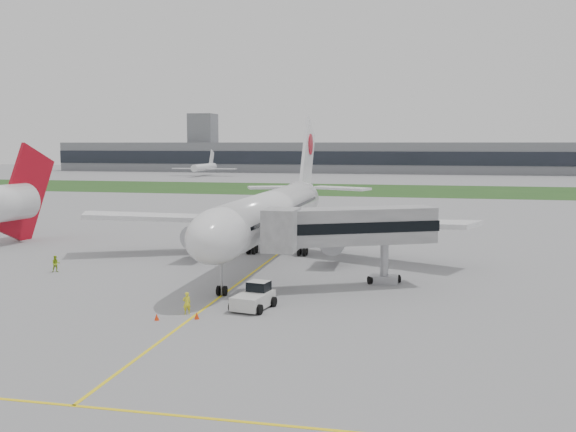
% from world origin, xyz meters
% --- Properties ---
extents(ground, '(600.00, 600.00, 0.00)m').
position_xyz_m(ground, '(0.00, 0.00, 0.00)').
color(ground, '#98989B').
rests_on(ground, ground).
extents(apron_markings, '(70.00, 70.00, 0.04)m').
position_xyz_m(apron_markings, '(0.00, -5.00, 0.00)').
color(apron_markings, yellow).
rests_on(apron_markings, ground).
extents(grass_strip, '(600.00, 50.00, 0.02)m').
position_xyz_m(grass_strip, '(0.00, 120.00, 0.01)').
color(grass_strip, '#20451A').
rests_on(grass_strip, ground).
extents(terminal_building, '(320.00, 22.30, 14.00)m').
position_xyz_m(terminal_building, '(0.00, 229.87, 7.00)').
color(terminal_building, gray).
rests_on(terminal_building, ground).
extents(control_tower, '(12.00, 12.00, 56.00)m').
position_xyz_m(control_tower, '(-90.00, 232.00, 0.00)').
color(control_tower, gray).
rests_on(control_tower, ground).
extents(airliner, '(48.13, 53.95, 17.88)m').
position_xyz_m(airliner, '(0.00, 4.87, 5.66)').
color(airliner, silver).
rests_on(airliner, ground).
extents(pushback_tug, '(3.44, 4.51, 2.12)m').
position_xyz_m(pushback_tug, '(4.06, -18.63, 0.98)').
color(pushback_tug, silver).
rests_on(pushback_tug, ground).
extents(jet_bridge, '(15.97, 11.10, 7.79)m').
position_xyz_m(jet_bridge, '(10.32, -9.33, 5.76)').
color(jet_bridge, '#ADADB0').
rests_on(jet_bridge, ground).
extents(safety_cone_left, '(0.38, 0.38, 0.52)m').
position_xyz_m(safety_cone_left, '(-2.43, -23.81, 0.26)').
color(safety_cone_left, red).
rests_on(safety_cone_left, ground).
extents(safety_cone_right, '(0.40, 0.40, 0.55)m').
position_xyz_m(safety_cone_right, '(0.50, -22.83, 0.28)').
color(safety_cone_right, red).
rests_on(safety_cone_right, ground).
extents(ground_crew_near, '(0.79, 0.74, 1.82)m').
position_xyz_m(ground_crew_near, '(-0.78, -21.61, 0.91)').
color(ground_crew_near, yellow).
rests_on(ground_crew_near, ground).
extents(ground_crew_far, '(1.10, 1.06, 1.78)m').
position_xyz_m(ground_crew_far, '(-20.64, -8.55, 0.89)').
color(ground_crew_far, '#9EC520').
rests_on(ground_crew_far, ground).
extents(neighbor_aircraft, '(6.66, 18.01, 14.56)m').
position_xyz_m(neighbor_aircraft, '(-37.90, 6.32, 5.77)').
color(neighbor_aircraft, '#A20918').
rests_on(neighbor_aircraft, ground).
extents(distant_aircraft_left, '(27.59, 24.35, 10.54)m').
position_xyz_m(distant_aircraft_left, '(-73.38, 186.49, 0.00)').
color(distant_aircraft_left, silver).
rests_on(distant_aircraft_left, ground).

